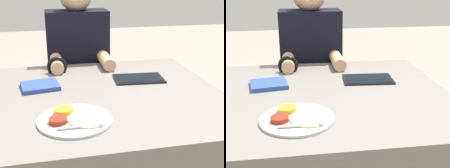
% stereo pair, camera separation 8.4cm
% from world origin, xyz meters
% --- Properties ---
extents(dining_table, '(1.12, 1.00, 0.74)m').
position_xyz_m(dining_table, '(0.00, 0.00, 0.37)').
color(dining_table, slate).
rests_on(dining_table, ground_plane).
extents(thali_tray, '(0.28, 0.28, 0.03)m').
position_xyz_m(thali_tray, '(-0.13, -0.26, 0.75)').
color(thali_tray, '#B7BABF').
rests_on(thali_tray, dining_table).
extents(red_notebook, '(0.19, 0.17, 0.02)m').
position_xyz_m(red_notebook, '(-0.26, 0.13, 0.75)').
color(red_notebook, silver).
rests_on(red_notebook, dining_table).
extents(tablet_device, '(0.26, 0.18, 0.01)m').
position_xyz_m(tablet_device, '(0.23, 0.15, 0.75)').
color(tablet_device, black).
rests_on(tablet_device, dining_table).
extents(person_diner, '(0.38, 0.43, 1.23)m').
position_xyz_m(person_diner, '(-0.02, 0.61, 0.58)').
color(person_diner, black).
rests_on(person_diner, ground_plane).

